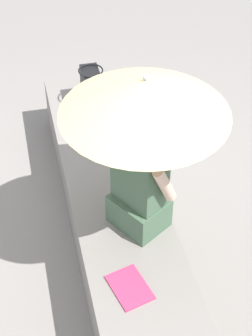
# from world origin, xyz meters

# --- Properties ---
(ground_plane) EXTENTS (14.00, 14.00, 0.00)m
(ground_plane) POSITION_xyz_m (0.00, 0.00, 0.00)
(ground_plane) COLOR gray
(stone_bench) EXTENTS (3.10, 0.63, 0.48)m
(stone_bench) POSITION_xyz_m (0.00, 0.00, 0.24)
(stone_bench) COLOR gray
(stone_bench) RESTS_ON ground
(person_seated) EXTENTS (0.50, 0.42, 0.90)m
(person_seated) POSITION_xyz_m (-0.33, -0.10, 0.87)
(person_seated) COLOR #47664C
(person_seated) RESTS_ON stone_bench
(parasol) EXTENTS (0.98, 0.98, 1.13)m
(parasol) POSITION_xyz_m (-0.32, -0.12, 1.47)
(parasol) COLOR #B7B7BC
(parasol) RESTS_ON stone_bench
(handbag_black) EXTENTS (0.28, 0.21, 0.35)m
(handbag_black) POSITION_xyz_m (1.05, -0.04, 0.65)
(handbag_black) COLOR black
(handbag_black) RESTS_ON stone_bench
(magazine) EXTENTS (0.32, 0.26, 0.01)m
(magazine) POSITION_xyz_m (-0.83, 0.08, 0.49)
(magazine) COLOR #D83866
(magazine) RESTS_ON stone_bench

